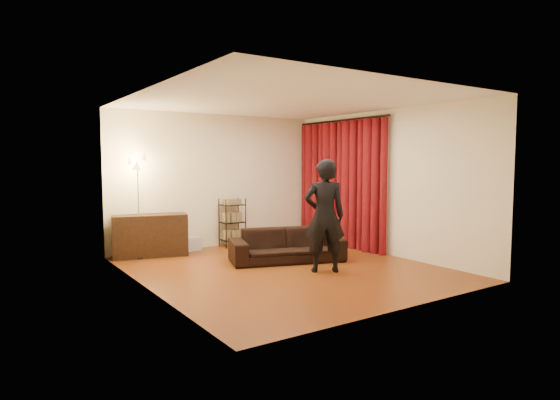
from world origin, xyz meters
TOP-DOWN VIEW (x-y plane):
  - floor at (0.00, 0.00)m, footprint 5.00×5.00m
  - ceiling at (0.00, 0.00)m, footprint 5.00×5.00m
  - wall_back at (0.00, 2.50)m, footprint 5.00×0.00m
  - wall_front at (0.00, -2.50)m, footprint 5.00×0.00m
  - wall_left at (-2.25, 0.00)m, footprint 0.00×5.00m
  - wall_right at (2.25, 0.00)m, footprint 0.00×5.00m
  - curtain_rod at (2.15, 1.12)m, footprint 0.04×2.65m
  - curtain at (2.13, 1.12)m, footprint 0.22×2.65m
  - sofa at (0.35, 0.45)m, footprint 2.11×1.35m
  - person at (0.41, -0.51)m, footprint 0.78×0.69m
  - media_cabinet at (-1.50, 2.23)m, footprint 1.41×0.81m
  - storage_boxes at (-0.64, 2.31)m, footprint 0.33×0.26m
  - wire_shelf at (0.24, 2.28)m, footprint 0.51×0.42m
  - floor_lamp at (-1.72, 2.16)m, footprint 0.42×0.42m

SIDE VIEW (x-z plane):
  - floor at x=0.00m, z-range 0.00..0.00m
  - storage_boxes at x=-0.64m, z-range 0.00..0.27m
  - sofa at x=0.35m, z-range 0.00..0.57m
  - media_cabinet at x=-1.50m, z-range 0.00..0.77m
  - wire_shelf at x=0.24m, z-range 0.00..0.99m
  - person at x=0.41m, z-range 0.00..1.78m
  - floor_lamp at x=-1.72m, z-range 0.00..1.86m
  - curtain at x=2.13m, z-range 0.00..2.55m
  - wall_back at x=0.00m, z-range -1.15..3.85m
  - wall_front at x=0.00m, z-range -1.15..3.85m
  - wall_left at x=-2.25m, z-range -1.15..3.85m
  - wall_right at x=2.25m, z-range -1.15..3.85m
  - curtain_rod at x=2.15m, z-range 2.56..2.60m
  - ceiling at x=0.00m, z-range 2.70..2.70m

